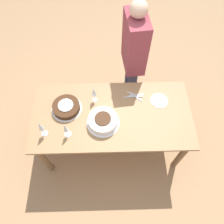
# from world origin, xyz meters

# --- Properties ---
(ground_plane) EXTENTS (12.00, 12.00, 0.00)m
(ground_plane) POSITION_xyz_m (0.00, 0.00, 0.00)
(ground_plane) COLOR #A87F56
(dining_table) EXTENTS (1.72, 0.84, 0.75)m
(dining_table) POSITION_xyz_m (0.00, 0.00, 0.64)
(dining_table) COLOR #9E754C
(dining_table) RESTS_ON ground_plane
(cake_center_white) EXTENTS (0.35, 0.35, 0.10)m
(cake_center_white) POSITION_xyz_m (0.10, 0.10, 0.80)
(cake_center_white) COLOR white
(cake_center_white) RESTS_ON dining_table
(cake_front_chocolate) EXTENTS (0.33, 0.33, 0.08)m
(cake_front_chocolate) POSITION_xyz_m (0.49, -0.08, 0.79)
(cake_front_chocolate) COLOR white
(cake_front_chocolate) RESTS_ON dining_table
(wine_glass_near) EXTENTS (0.06, 0.06, 0.22)m
(wine_glass_near) POSITION_xyz_m (0.19, -0.19, 0.90)
(wine_glass_near) COLOR silver
(wine_glass_near) RESTS_ON dining_table
(wine_glass_far) EXTENTS (0.07, 0.07, 0.22)m
(wine_glass_far) POSITION_xyz_m (0.45, 0.22, 0.89)
(wine_glass_far) COLOR silver
(wine_glass_far) RESTS_ON dining_table
(wine_glass_extra) EXTENTS (0.07, 0.07, 0.23)m
(wine_glass_extra) POSITION_xyz_m (0.69, 0.21, 0.91)
(wine_glass_extra) COLOR silver
(wine_glass_extra) RESTS_ON dining_table
(dessert_plate_left) EXTENTS (0.19, 0.19, 0.01)m
(dessert_plate_left) POSITION_xyz_m (-0.53, -0.16, 0.75)
(dessert_plate_left) COLOR beige
(dessert_plate_left) RESTS_ON dining_table
(fork_pile) EXTENTS (0.22, 0.14, 0.01)m
(fork_pile) POSITION_xyz_m (-0.26, -0.23, 0.76)
(fork_pile) COLOR silver
(fork_pile) RESTS_ON dining_table
(person_cutting) EXTENTS (0.26, 0.42, 1.60)m
(person_cutting) POSITION_xyz_m (-0.27, -0.69, 0.97)
(person_cutting) COLOR #2D334C
(person_cutting) RESTS_ON ground_plane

